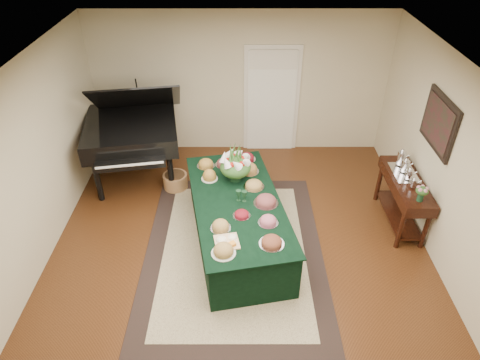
{
  "coord_description": "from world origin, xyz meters",
  "views": [
    {
      "loc": [
        -0.0,
        -4.57,
        4.44
      ],
      "look_at": [
        0.0,
        0.3,
        1.05
      ],
      "focal_mm": 32.0,
      "sensor_mm": 36.0,
      "label": 1
    }
  ],
  "objects_px": {
    "floral_centerpiece": "(235,164)",
    "mahogany_sideboard": "(405,190)",
    "grand_piano": "(132,130)",
    "buffet_table": "(237,221)"
  },
  "relations": [
    {
      "from": "floral_centerpiece",
      "to": "mahogany_sideboard",
      "type": "xyz_separation_m",
      "value": [
        2.56,
        -0.1,
        -0.4
      ]
    },
    {
      "from": "grand_piano",
      "to": "mahogany_sideboard",
      "type": "height_order",
      "value": "grand_piano"
    },
    {
      "from": "buffet_table",
      "to": "grand_piano",
      "type": "bearing_deg",
      "value": 136.18
    },
    {
      "from": "buffet_table",
      "to": "floral_centerpiece",
      "type": "bearing_deg",
      "value": 92.87
    },
    {
      "from": "floral_centerpiece",
      "to": "grand_piano",
      "type": "bearing_deg",
      "value": 145.92
    },
    {
      "from": "buffet_table",
      "to": "mahogany_sideboard",
      "type": "height_order",
      "value": "mahogany_sideboard"
    },
    {
      "from": "mahogany_sideboard",
      "to": "grand_piano",
      "type": "bearing_deg",
      "value": 163.17
    },
    {
      "from": "buffet_table",
      "to": "floral_centerpiece",
      "type": "relative_size",
      "value": 5.71
    },
    {
      "from": "grand_piano",
      "to": "mahogany_sideboard",
      "type": "distance_m",
      "value": 4.57
    },
    {
      "from": "buffet_table",
      "to": "grand_piano",
      "type": "relative_size",
      "value": 1.34
    }
  ]
}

